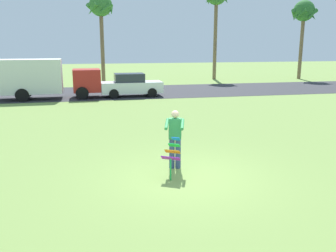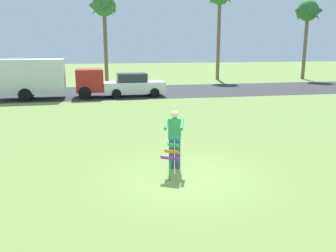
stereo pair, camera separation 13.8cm
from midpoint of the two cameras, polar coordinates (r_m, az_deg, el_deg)
ground_plane at (r=10.05m, az=2.45°, el=-8.05°), size 120.00×120.00×0.00m
road_strip at (r=27.79m, az=-6.96°, el=5.37°), size 120.00×8.00×0.01m
person_kite_flyer at (r=10.44m, az=0.74°, el=-1.75°), size 0.67×0.75×1.73m
kite_held at (r=9.73m, az=0.32°, el=-4.25°), size 0.63×0.73×1.09m
parked_truck_red_cab at (r=25.37m, az=-19.47°, el=7.22°), size 6.76×2.26×2.62m
parked_car_white at (r=25.34m, az=-6.02°, el=6.42°), size 4.23×1.89×1.60m
palm_tree_right_near at (r=35.60m, az=-10.70°, el=17.79°), size 2.58×2.71×8.17m
palm_tree_far_left at (r=40.63m, az=20.60°, el=16.27°), size 2.58×2.71×7.92m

